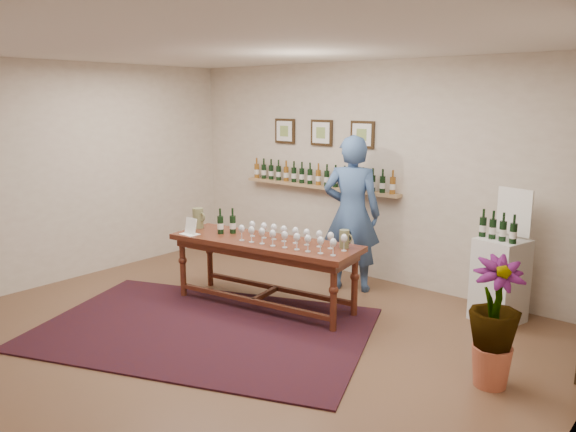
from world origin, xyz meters
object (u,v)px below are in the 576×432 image
Objects in this scene: person at (352,214)px; tasting_table at (264,250)px; potted_plant at (494,323)px; display_pedestal at (500,280)px.

tasting_table is at bearing 44.70° from person.
potted_plant is at bearing 125.26° from person.
potted_plant is (0.46, -1.44, 0.10)m from display_pedestal.
person reaches higher than potted_plant.
person reaches higher than tasting_table.
display_pedestal is 1.51m from potted_plant.
potted_plant is (2.65, -0.16, -0.11)m from tasting_table.
tasting_table is 1.23m from person.
potted_plant is 0.49× the size of person.
display_pedestal is at bearing 160.16° from person.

